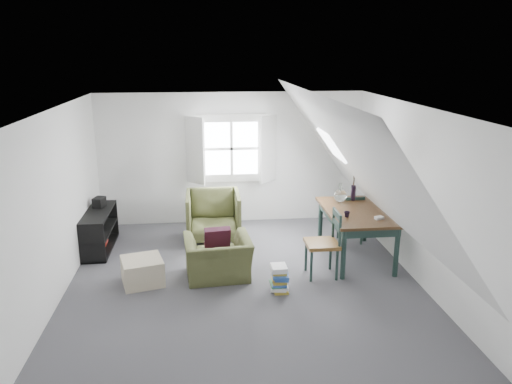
{
  "coord_description": "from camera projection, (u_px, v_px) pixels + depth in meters",
  "views": [
    {
      "loc": [
        -0.53,
        -6.55,
        3.23
      ],
      "look_at": [
        0.24,
        0.6,
        1.19
      ],
      "focal_mm": 35.0,
      "sensor_mm": 36.0,
      "label": 1
    }
  ],
  "objects": [
    {
      "name": "media_shelf",
      "position": [
        98.0,
        233.0,
        8.33
      ],
      "size": [
        0.43,
        1.29,
        0.66
      ],
      "rotation": [
        0.0,
        0.0,
        -0.08
      ],
      "color": "black",
      "rests_on": "floor"
    },
    {
      "name": "skylight",
      "position": [
        331.0,
        145.0,
        8.13
      ],
      "size": [
        0.35,
        0.75,
        0.47
      ],
      "primitive_type": "cube",
      "rotation": [
        0.0,
        0.95,
        0.0
      ],
      "color": "white",
      "rests_on": "slope_right"
    },
    {
      "name": "wall_left",
      "position": [
        56.0,
        206.0,
        6.6
      ],
      "size": [
        0.0,
        5.5,
        5.5
      ],
      "primitive_type": "plane",
      "rotation": [
        1.57,
        0.0,
        1.57
      ],
      "color": "white",
      "rests_on": "ground"
    },
    {
      "name": "paper_box",
      "position": [
        379.0,
        218.0,
        7.43
      ],
      "size": [
        0.14,
        0.11,
        0.04
      ],
      "primitive_type": "cube",
      "rotation": [
        0.0,
        0.0,
        0.29
      ],
      "color": "white",
      "rests_on": "dining_table"
    },
    {
      "name": "electronics_box",
      "position": [
        99.0,
        203.0,
        8.49
      ],
      "size": [
        0.21,
        0.26,
        0.18
      ],
      "primitive_type": "cube",
      "rotation": [
        0.0,
        0.0,
        -0.27
      ],
      "color": "black",
      "rests_on": "media_shelf"
    },
    {
      "name": "wall_front",
      "position": [
        270.0,
        293.0,
        4.23
      ],
      "size": [
        5.0,
        0.0,
        5.0
      ],
      "primitive_type": "plane",
      "rotation": [
        -1.57,
        0.0,
        0.0
      ],
      "color": "white",
      "rests_on": "ground"
    },
    {
      "name": "wall_right",
      "position": [
        418.0,
        195.0,
        7.12
      ],
      "size": [
        0.0,
        5.5,
        5.5
      ],
      "primitive_type": "plane",
      "rotation": [
        1.57,
        0.0,
        -1.57
      ],
      "color": "white",
      "rests_on": "ground"
    },
    {
      "name": "armchair_near",
      "position": [
        218.0,
        277.0,
        7.38
      ],
      "size": [
        1.02,
        0.91,
        0.62
      ],
      "primitive_type": "imported",
      "rotation": [
        0.0,
        0.0,
        3.23
      ],
      "color": "#484D26",
      "rests_on": "floor"
    },
    {
      "name": "vase_twigs",
      "position": [
        353.0,
        192.0,
        8.34
      ],
      "size": [
        0.08,
        0.09,
        0.63
      ],
      "rotation": [
        0.0,
        0.0,
        0.29
      ],
      "color": "black",
      "rests_on": "dining_table"
    },
    {
      "name": "dining_table",
      "position": [
        356.0,
        217.0,
        7.87
      ],
      "size": [
        0.97,
        1.62,
        0.81
      ],
      "rotation": [
        0.0,
        0.0,
        -0.05
      ],
      "color": "#362110",
      "rests_on": "floor"
    },
    {
      "name": "armchair_far",
      "position": [
        214.0,
        239.0,
        8.87
      ],
      "size": [
        0.93,
        0.95,
        0.87
      ],
      "primitive_type": "imported",
      "rotation": [
        0.0,
        0.0,
        0.0
      ],
      "color": "#484D26",
      "rests_on": "floor"
    },
    {
      "name": "wall_back",
      "position": [
        232.0,
        159.0,
        9.49
      ],
      "size": [
        5.0,
        0.0,
        5.0
      ],
      "primitive_type": "plane",
      "rotation": [
        1.57,
        0.0,
        0.0
      ],
      "color": "white",
      "rests_on": "ground"
    },
    {
      "name": "demijohn",
      "position": [
        340.0,
        195.0,
        8.22
      ],
      "size": [
        0.22,
        0.22,
        0.31
      ],
      "rotation": [
        0.0,
        0.0,
        -0.05
      ],
      "color": "silver",
      "rests_on": "dining_table"
    },
    {
      "name": "magazine_stack",
      "position": [
        280.0,
        279.0,
        6.91
      ],
      "size": [
        0.28,
        0.33,
        0.37
      ],
      "rotation": [
        0.0,
        0.0,
        -0.0
      ],
      "color": "#B29933",
      "rests_on": "floor"
    },
    {
      "name": "dormer_window",
      "position": [
        232.0,
        149.0,
        9.36
      ],
      "size": [
        1.71,
        0.35,
        1.3
      ],
      "color": "white",
      "rests_on": "wall_back"
    },
    {
      "name": "ceiling",
      "position": [
        243.0,
        109.0,
        6.52
      ],
      "size": [
        5.5,
        5.5,
        0.0
      ],
      "primitive_type": "plane",
      "rotation": [
        3.14,
        0.0,
        0.0
      ],
      "color": "white",
      "rests_on": "wall_back"
    },
    {
      "name": "cup",
      "position": [
        347.0,
        217.0,
        7.53
      ],
      "size": [
        0.1,
        0.1,
        0.08
      ],
      "primitive_type": "imported",
      "rotation": [
        0.0,
        0.0,
        0.13
      ],
      "color": "black",
      "rests_on": "dining_table"
    },
    {
      "name": "slope_left",
      "position": [
        126.0,
        165.0,
        6.56
      ],
      "size": [
        3.19,
        5.5,
        4.48
      ],
      "primitive_type": "plane",
      "rotation": [
        0.0,
        2.19,
        0.0
      ],
      "color": "white",
      "rests_on": "wall_left"
    },
    {
      "name": "ottoman",
      "position": [
        142.0,
        271.0,
        7.15
      ],
      "size": [
        0.68,
        0.68,
        0.37
      ],
      "primitive_type": "cube",
      "rotation": [
        0.0,
        0.0,
        0.25
      ],
      "color": "#BCAF92",
      "rests_on": "floor"
    },
    {
      "name": "dining_chair_near",
      "position": [
        324.0,
        242.0,
        7.31
      ],
      "size": [
        0.47,
        0.47,
        1.0
      ],
      "rotation": [
        0.0,
        0.0,
        -1.95
      ],
      "color": "brown",
      "rests_on": "floor"
    },
    {
      "name": "slope_right",
      "position": [
        355.0,
        160.0,
        6.88
      ],
      "size": [
        3.19,
        5.5,
        4.48
      ],
      "primitive_type": "plane",
      "rotation": [
        0.0,
        -2.19,
        0.0
      ],
      "color": "white",
      "rests_on": "wall_right"
    },
    {
      "name": "throw_pillow",
      "position": [
        217.0,
        239.0,
        7.37
      ],
      "size": [
        0.41,
        0.27,
        0.4
      ],
      "primitive_type": "cube",
      "rotation": [
        0.31,
        0.0,
        0.12
      ],
      "color": "#3B1022",
      "rests_on": "armchair_near"
    },
    {
      "name": "dining_chair_far",
      "position": [
        351.0,
        218.0,
        8.62
      ],
      "size": [
        0.41,
        0.41,
        0.86
      ],
      "rotation": [
        0.0,
        0.0,
        3.19
      ],
      "color": "brown",
      "rests_on": "floor"
    },
    {
      "name": "floor",
      "position": [
        244.0,
        283.0,
        7.2
      ],
      "size": [
        5.5,
        5.5,
        0.0
      ],
      "primitive_type": "plane",
      "color": "#49494E",
      "rests_on": "ground"
    }
  ]
}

